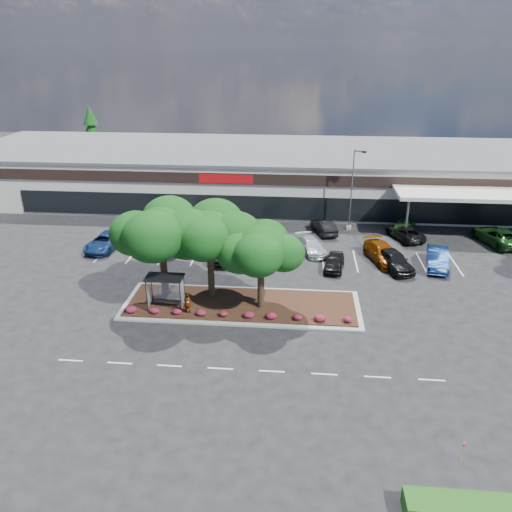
# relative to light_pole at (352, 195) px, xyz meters

# --- Properties ---
(ground) EXTENTS (160.00, 160.00, 0.00)m
(ground) POSITION_rel_light_pole_xyz_m (-7.66, -22.17, -3.77)
(ground) COLOR black
(ground) RESTS_ON ground
(retail_store) EXTENTS (80.40, 25.20, 6.25)m
(retail_store) POSITION_rel_light_pole_xyz_m (-7.59, 11.74, -0.62)
(retail_store) COLOR silver
(retail_store) RESTS_ON ground
(landscape_island) EXTENTS (18.00, 6.00, 0.26)m
(landscape_island) POSITION_rel_light_pole_xyz_m (-9.66, -18.17, -3.65)
(landscape_island) COLOR #9D9D98
(landscape_island) RESTS_ON ground
(lane_markings) EXTENTS (33.12, 20.06, 0.01)m
(lane_markings) POSITION_rel_light_pole_xyz_m (-7.80, -11.75, -3.77)
(lane_markings) COLOR silver
(lane_markings) RESTS_ON ground
(shrub_row) EXTENTS (17.00, 0.80, 0.50)m
(shrub_row) POSITION_rel_light_pole_xyz_m (-9.66, -20.27, -3.26)
(shrub_row) COLOR maroon
(shrub_row) RESTS_ON landscape_island
(bus_shelter) EXTENTS (2.75, 1.55, 2.59)m
(bus_shelter) POSITION_rel_light_pole_xyz_m (-15.16, -19.22, -1.47)
(bus_shelter) COLOR black
(bus_shelter) RESTS_ON landscape_island
(island_tree_west) EXTENTS (7.20, 7.20, 7.89)m
(island_tree_west) POSITION_rel_light_pole_xyz_m (-15.66, -17.67, 0.43)
(island_tree_west) COLOR #0E360F
(island_tree_west) RESTS_ON landscape_island
(island_tree_mid) EXTENTS (6.60, 6.60, 7.32)m
(island_tree_mid) POSITION_rel_light_pole_xyz_m (-12.16, -16.97, 0.15)
(island_tree_mid) COLOR #0E360F
(island_tree_mid) RESTS_ON landscape_island
(island_tree_east) EXTENTS (5.80, 5.80, 6.50)m
(island_tree_east) POSITION_rel_light_pole_xyz_m (-8.16, -18.47, -0.26)
(island_tree_east) COLOR #0E360F
(island_tree_east) RESTS_ON landscape_island
(hedge_south_east) EXTENTS (6.00, 1.30, 0.90)m
(hedge_south_east) POSITION_rel_light_pole_xyz_m (2.34, -35.67, -3.32)
(hedge_south_east) COLOR #164714
(hedge_south_east) RESTS_ON ground
(conifer_north_west) EXTENTS (4.40, 4.40, 10.00)m
(conifer_north_west) POSITION_rel_light_pole_xyz_m (-37.66, 23.83, 1.23)
(conifer_north_west) COLOR #0E360F
(conifer_north_west) RESTS_ON ground
(person_waiting) EXTENTS (0.62, 0.45, 1.59)m
(person_waiting) POSITION_rel_light_pole_xyz_m (-13.40, -19.97, -2.72)
(person_waiting) COLOR #594C47
(person_waiting) RESTS_ON landscape_island
(light_pole) EXTENTS (1.40, 0.80, 8.59)m
(light_pole) POSITION_rel_light_pole_xyz_m (0.00, 0.00, 0.00)
(light_pole) COLOR #9D9D98
(light_pole) RESTS_ON ground
(survey_stake) EXTENTS (0.08, 0.14, 1.12)m
(survey_stake) POSITION_rel_light_pole_xyz_m (2.62, -32.52, -3.06)
(survey_stake) COLOR tan
(survey_stake) RESTS_ON ground
(car_0) EXTENTS (3.17, 5.64, 1.49)m
(car_0) POSITION_rel_light_pole_xyz_m (-24.22, -7.86, -3.03)
(car_0) COLOR navy
(car_0) RESTS_ON ground
(car_1) EXTENTS (2.94, 4.22, 1.33)m
(car_1) POSITION_rel_light_pole_xyz_m (-18.08, -8.26, -3.11)
(car_1) COLOR slate
(car_1) RESTS_ON ground
(car_2) EXTENTS (2.66, 5.00, 1.38)m
(car_2) POSITION_rel_light_pole_xyz_m (-11.88, -7.83, -3.08)
(car_2) COLOR silver
(car_2) RESTS_ON ground
(car_3) EXTENTS (2.79, 5.77, 1.62)m
(car_3) POSITION_rel_light_pole_xyz_m (-12.20, -9.24, -2.96)
(car_3) COLOR black
(car_3) RESTS_ON ground
(car_4) EXTENTS (2.22, 4.20, 1.36)m
(car_4) POSITION_rel_light_pole_xyz_m (-2.26, -10.65, -3.09)
(car_4) COLOR black
(car_4) RESTS_ON ground
(car_5) EXTENTS (3.40, 5.00, 1.34)m
(car_5) POSITION_rel_light_pole_xyz_m (-4.27, -6.93, -3.10)
(car_5) COLOR #B6BDC4
(car_5) RESTS_ON ground
(car_6) EXTENTS (3.67, 5.86, 1.58)m
(car_6) POSITION_rel_light_pole_xyz_m (2.28, -8.45, -2.98)
(car_6) COLOR #743204
(car_6) RESTS_ON ground
(car_7) EXTENTS (3.55, 5.34, 1.69)m
(car_7) POSITION_rel_light_pole_xyz_m (3.01, -10.13, -2.93)
(car_7) COLOR black
(car_7) RESTS_ON ground
(car_8) EXTENTS (2.75, 5.30, 1.66)m
(car_8) POSITION_rel_light_pole_xyz_m (6.96, -9.39, -2.94)
(car_8) COLOR navy
(car_8) RESTS_ON ground
(car_9) EXTENTS (3.68, 5.20, 1.64)m
(car_9) POSITION_rel_light_pole_xyz_m (-16.67, -0.99, -2.95)
(car_9) COLOR maroon
(car_9) RESTS_ON ground
(car_10) EXTENTS (2.55, 5.05, 1.65)m
(car_10) POSITION_rel_light_pole_xyz_m (-18.72, -2.53, -2.95)
(car_10) COLOR silver
(car_10) RESTS_ON ground
(car_12) EXTENTS (3.02, 5.77, 1.60)m
(car_12) POSITION_rel_light_pole_xyz_m (-8.35, -3.30, -2.98)
(car_12) COLOR #144114
(car_12) RESTS_ON ground
(car_14) EXTENTS (2.90, 4.71, 1.47)m
(car_14) POSITION_rel_light_pole_xyz_m (-2.86, -1.58, -3.04)
(car_14) COLOR black
(car_14) RESTS_ON ground
(car_15) EXTENTS (3.43, 5.14, 1.63)m
(car_15) POSITION_rel_light_pole_xyz_m (5.62, -0.56, -2.96)
(car_15) COLOR #204A1C
(car_15) RESTS_ON ground
(car_16) EXTENTS (3.88, 5.36, 1.36)m
(car_16) POSITION_rel_light_pole_xyz_m (5.36, -2.47, -3.10)
(car_16) COLOR black
(car_16) RESTS_ON ground
(car_17) EXTENTS (4.36, 6.44, 1.64)m
(car_17) POSITION_rel_light_pole_xyz_m (14.28, -3.01, -2.95)
(car_17) COLOR #174216
(car_17) RESTS_ON ground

